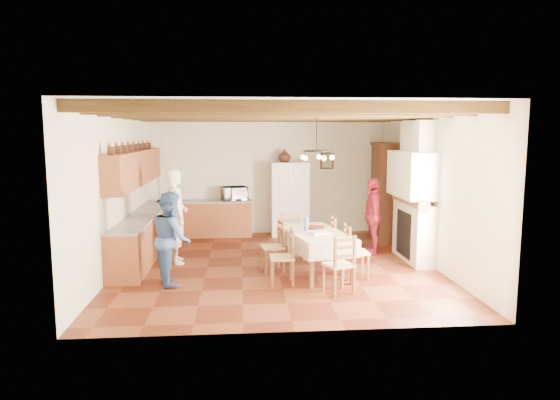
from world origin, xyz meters
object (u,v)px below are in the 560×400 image
(refrigerator, at_px, (289,199))
(person_woman_blue, at_px, (171,238))
(microwave, at_px, (235,193))
(chair_end_near, at_px, (339,264))
(chair_right_near, at_px, (356,251))
(chair_right_far, at_px, (342,242))
(chair_end_far, at_px, (293,236))
(chair_left_far, at_px, (272,246))
(person_woman_red, at_px, (373,216))
(hutch, at_px, (385,192))
(person_man, at_px, (176,216))
(chair_left_near, at_px, (282,256))
(dining_table, at_px, (316,236))

(refrigerator, bearing_deg, person_woman_blue, -122.48)
(person_woman_blue, distance_m, microwave, 4.08)
(chair_end_near, bearing_deg, microwave, -91.35)
(refrigerator, bearing_deg, chair_right_near, -79.24)
(chair_right_far, height_order, chair_end_far, same)
(chair_left_far, bearing_deg, person_woman_red, 108.02)
(chair_right_near, bearing_deg, hutch, -27.45)
(chair_right_far, xyz_separation_m, person_man, (-3.22, 0.53, 0.46))
(chair_end_far, bearing_deg, chair_left_near, -114.31)
(person_woman_blue, bearing_deg, chair_end_far, -75.24)
(microwave, bearing_deg, chair_end_far, -81.00)
(chair_end_near, xyz_separation_m, person_man, (-2.83, 2.12, 0.46))
(chair_right_near, height_order, person_man, person_man)
(person_man, bearing_deg, chair_left_far, -126.72)
(refrigerator, distance_m, person_man, 3.58)
(chair_left_far, xyz_separation_m, chair_right_far, (1.36, 0.22, 0.00))
(chair_left_near, bearing_deg, chair_right_far, 129.13)
(chair_left_far, bearing_deg, person_man, -122.23)
(chair_right_far, distance_m, chair_end_far, 1.06)
(hutch, bearing_deg, microwave, 169.98)
(chair_left_far, bearing_deg, chair_right_far, 88.81)
(chair_right_far, relative_size, person_woman_red, 0.59)
(chair_end_far, bearing_deg, person_woman_red, 1.34)
(chair_left_near, bearing_deg, microwave, -168.68)
(chair_end_near, bearing_deg, chair_end_far, -98.17)
(chair_right_near, bearing_deg, person_woman_blue, 89.30)
(dining_table, relative_size, chair_end_far, 2.04)
(chair_end_near, distance_m, microwave, 5.00)
(microwave, bearing_deg, chair_left_far, -94.12)
(chair_left_far, bearing_deg, chair_end_far, 139.10)
(chair_left_near, relative_size, person_woman_blue, 0.60)
(chair_left_near, height_order, person_man, person_man)
(chair_end_far, bearing_deg, person_woman_blue, -158.88)
(dining_table, xyz_separation_m, chair_end_near, (0.21, -1.11, -0.23))
(microwave, bearing_deg, chair_right_far, -72.34)
(person_woman_red, distance_m, microwave, 3.63)
(person_woman_red, xyz_separation_m, microwave, (-2.94, 2.10, 0.25))
(person_man, xyz_separation_m, person_woman_blue, (0.08, -1.39, -0.14))
(chair_left_near, height_order, chair_end_far, same)
(chair_left_far, height_order, person_man, person_man)
(chair_left_far, distance_m, chair_end_far, 0.92)
(dining_table, xyz_separation_m, chair_end_far, (-0.30, 1.06, -0.23))
(microwave, bearing_deg, person_woman_blue, -121.34)
(chair_end_near, distance_m, person_woman_red, 2.87)
(chair_end_far, xyz_separation_m, person_woman_blue, (-2.24, -1.43, 0.31))
(chair_left_near, height_order, chair_end_near, same)
(chair_left_near, height_order, person_woman_blue, person_woman_blue)
(hutch, distance_m, person_man, 4.98)
(chair_right_near, xyz_separation_m, person_woman_blue, (-3.22, -0.09, 0.31))
(chair_left_near, distance_m, chair_left_far, 0.82)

